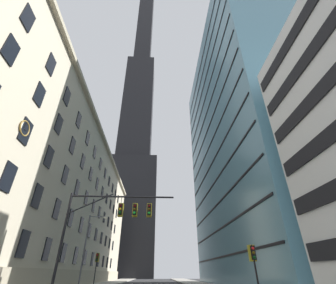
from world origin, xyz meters
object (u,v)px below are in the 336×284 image
object	(u,v)px
traffic_signal_mast	(114,218)
street_lamppost	(88,243)
traffic_light_near_right	(253,256)
traffic_light_far_left	(97,260)

from	to	relation	value
traffic_signal_mast	street_lamppost	world-z (taller)	street_lamppost
traffic_signal_mast	traffic_light_near_right	xyz separation A→B (m)	(10.17, -1.51, -2.77)
traffic_light_near_right	traffic_light_far_left	bearing A→B (deg)	131.66
traffic_light_near_right	street_lamppost	bearing A→B (deg)	139.86
traffic_light_far_left	traffic_signal_mast	bearing A→B (deg)	-74.04
traffic_light_near_right	traffic_light_far_left	distance (m)	21.60
traffic_light_far_left	street_lamppost	distance (m)	3.96
traffic_light_near_right	street_lamppost	size ratio (longest dim) A/B	0.43
traffic_signal_mast	traffic_light_near_right	distance (m)	10.65
street_lamppost	traffic_light_near_right	bearing A→B (deg)	-40.14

